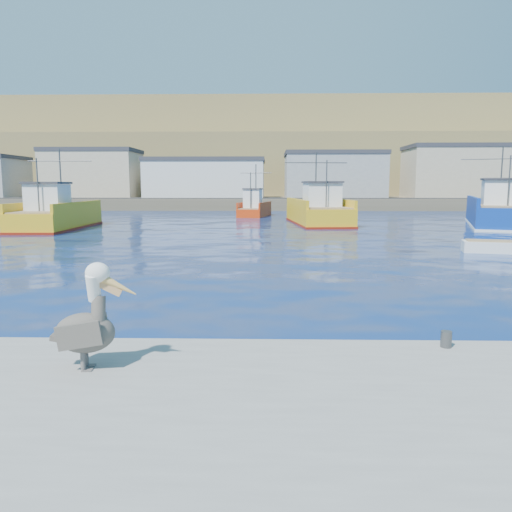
{
  "coord_description": "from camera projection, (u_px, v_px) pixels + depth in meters",
  "views": [
    {
      "loc": [
        -0.26,
        -12.27,
        3.42
      ],
      "look_at": [
        -0.65,
        4.16,
        1.11
      ],
      "focal_mm": 35.0,
      "sensor_mm": 36.0,
      "label": 1
    }
  ],
  "objects": [
    {
      "name": "ground",
      "position": [
        278.0,
        322.0,
        12.62
      ],
      "size": [
        260.0,
        260.0,
        0.0
      ],
      "primitive_type": "plane",
      "color": "navy",
      "rests_on": "ground"
    },
    {
      "name": "dock_bollards",
      "position": [
        314.0,
        338.0,
        9.15
      ],
      "size": [
        36.2,
        0.2,
        0.3
      ],
      "color": "#4C4C4C",
      "rests_on": "dock"
    },
    {
      "name": "far_shore",
      "position": [
        269.0,
        163.0,
        119.48
      ],
      "size": [
        200.0,
        81.0,
        24.0
      ],
      "color": "brown",
      "rests_on": "ground"
    },
    {
      "name": "trawler_yellow_a",
      "position": [
        56.0,
        216.0,
        40.2
      ],
      "size": [
        5.25,
        11.59,
        6.54
      ],
      "color": "gold",
      "rests_on": "ground"
    },
    {
      "name": "trawler_yellow_b",
      "position": [
        318.0,
        212.0,
        45.27
      ],
      "size": [
        5.79,
        12.59,
        6.64
      ],
      "color": "gold",
      "rests_on": "ground"
    },
    {
      "name": "trawler_blue",
      "position": [
        501.0,
        212.0,
        42.84
      ],
      "size": [
        9.13,
        14.87,
        6.86
      ],
      "color": "navy",
      "rests_on": "ground"
    },
    {
      "name": "boat_orange",
      "position": [
        254.0,
        208.0,
        56.69
      ],
      "size": [
        3.86,
        7.31,
        5.9
      ],
      "color": "red",
      "rests_on": "ground"
    },
    {
      "name": "skiff_mid",
      "position": [
        500.0,
        248.0,
        25.75
      ],
      "size": [
        3.77,
        2.04,
        0.78
      ],
      "color": "silver",
      "rests_on": "ground"
    },
    {
      "name": "pelican",
      "position": [
        88.0,
        324.0,
        7.95
      ],
      "size": [
        1.41,
        0.66,
        1.73
      ],
      "color": "#595451",
      "rests_on": "dock"
    }
  ]
}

